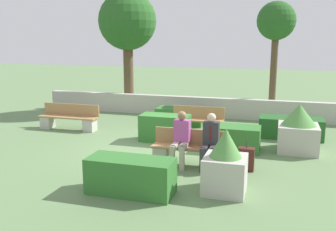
% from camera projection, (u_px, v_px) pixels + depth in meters
% --- Properties ---
extents(ground_plane, '(60.00, 60.00, 0.00)m').
position_uv_depth(ground_plane, '(149.00, 149.00, 10.71)').
color(ground_plane, '#607F51').
extents(perimeter_wall, '(12.52, 0.30, 0.79)m').
position_uv_depth(perimeter_wall, '(189.00, 106.00, 15.21)').
color(perimeter_wall, '#B7B2A8').
rests_on(perimeter_wall, ground_plane).
extents(bench_front, '(1.88, 0.48, 0.86)m').
position_uv_depth(bench_front, '(189.00, 151.00, 9.33)').
color(bench_front, '#A37A4C').
rests_on(bench_front, ground_plane).
extents(bench_left_side, '(1.76, 0.49, 0.86)m').
position_uv_depth(bench_left_side, '(197.00, 123.00, 12.50)').
color(bench_left_side, '#A37A4C').
rests_on(bench_left_side, ground_plane).
extents(bench_right_side, '(2.12, 0.48, 0.86)m').
position_uv_depth(bench_right_side, '(69.00, 119.00, 12.97)').
color(bench_right_side, '#A37A4C').
rests_on(bench_right_side, ground_plane).
extents(person_seated_man, '(0.38, 0.63, 1.35)m').
position_uv_depth(person_seated_man, '(210.00, 138.00, 8.97)').
color(person_seated_man, '#333338').
rests_on(person_seated_man, ground_plane).
extents(person_seated_woman, '(0.38, 0.63, 1.35)m').
position_uv_depth(person_seated_woman, '(181.00, 136.00, 9.17)').
color(person_seated_woman, '#B2A893').
rests_on(person_seated_woman, ground_plane).
extents(hedge_block_near_left, '(1.32, 0.79, 0.69)m').
position_uv_depth(hedge_block_near_left, '(236.00, 138.00, 10.53)').
color(hedge_block_near_left, '#33702D').
rests_on(hedge_block_near_left, ground_plane).
extents(hedge_block_near_right, '(1.71, 0.74, 0.61)m').
position_uv_depth(hedge_block_near_right, '(180.00, 116.00, 13.70)').
color(hedge_block_near_right, '#33702D').
rests_on(hedge_block_near_right, ground_plane).
extents(hedge_block_mid_left, '(1.50, 0.71, 0.82)m').
position_uv_depth(hedge_block_mid_left, '(165.00, 128.00, 11.44)').
color(hedge_block_mid_left, '#33702D').
rests_on(hedge_block_mid_left, ground_plane).
extents(hedge_block_mid_right, '(1.95, 0.88, 0.65)m').
position_uv_depth(hedge_block_mid_right, '(291.00, 128.00, 11.87)').
color(hedge_block_mid_right, '#235623').
rests_on(hedge_block_mid_right, ground_plane).
extents(hedge_block_far_left, '(1.77, 0.72, 0.74)m').
position_uv_depth(hedge_block_far_left, '(131.00, 176.00, 7.58)').
color(hedge_block_far_left, '#33702D').
rests_on(hedge_block_far_left, ground_plane).
extents(planter_corner_left, '(0.85, 0.85, 1.33)m').
position_uv_depth(planter_corner_left, '(225.00, 164.00, 7.59)').
color(planter_corner_left, '#B7B2A8').
rests_on(planter_corner_left, ground_plane).
extents(planter_corner_right, '(1.07, 1.07, 1.34)m').
position_uv_depth(planter_corner_right, '(298.00, 130.00, 10.35)').
color(planter_corner_right, '#B7B2A8').
rests_on(planter_corner_right, ground_plane).
extents(suitcase, '(0.38, 0.23, 0.75)m').
position_uv_depth(suitcase, '(246.00, 159.00, 8.92)').
color(suitcase, '#471E19').
rests_on(suitcase, ground_plane).
extents(tree_leftmost, '(2.45, 2.45, 5.05)m').
position_uv_depth(tree_leftmost, '(127.00, 23.00, 15.79)').
color(tree_leftmost, brown).
rests_on(tree_leftmost, ground_plane).
extents(tree_center_left, '(1.48, 1.48, 4.51)m').
position_uv_depth(tree_center_left, '(276.00, 24.00, 14.34)').
color(tree_center_left, brown).
rests_on(tree_center_left, ground_plane).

